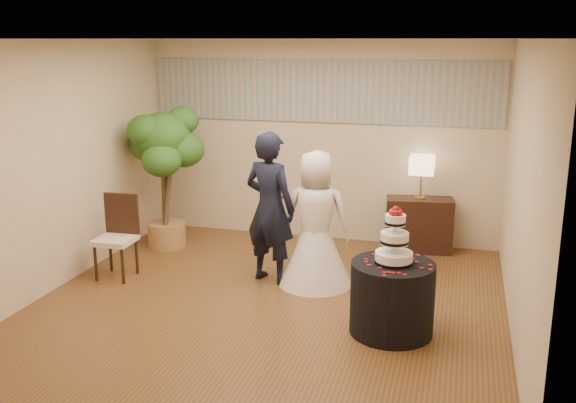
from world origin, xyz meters
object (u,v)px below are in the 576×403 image
(cake_table, at_px, (392,298))
(wedding_cake, at_px, (395,235))
(console, at_px, (419,225))
(groom, at_px, (270,208))
(side_chair, at_px, (115,238))
(bride, at_px, (316,219))
(ficus_tree, at_px, (164,177))
(table_lamp, at_px, (421,177))

(cake_table, height_order, wedding_cake, wedding_cake)
(wedding_cake, bearing_deg, console, 88.65)
(wedding_cake, distance_m, console, 2.70)
(console, bearing_deg, groom, -143.47)
(console, bearing_deg, side_chair, -157.93)
(bride, distance_m, ficus_tree, 2.46)
(side_chair, bearing_deg, bride, 9.09)
(table_lamp, xyz_separation_m, ficus_tree, (-3.38, -0.73, -0.04))
(bride, bearing_deg, cake_table, 129.31)
(wedding_cake, bearing_deg, bride, 133.50)
(cake_table, xyz_separation_m, wedding_cake, (0.00, 0.00, 0.64))
(wedding_cake, bearing_deg, ficus_tree, 150.26)
(wedding_cake, bearing_deg, groom, 146.36)
(table_lamp, bearing_deg, cake_table, -91.35)
(cake_table, height_order, ficus_tree, ficus_tree)
(groom, bearing_deg, cake_table, 164.62)
(groom, relative_size, ficus_tree, 0.91)
(groom, bearing_deg, wedding_cake, 164.62)
(groom, bearing_deg, table_lamp, -117.13)
(groom, relative_size, cake_table, 2.20)
(wedding_cake, distance_m, table_lamp, 2.62)
(groom, distance_m, side_chair, 1.90)
(cake_table, bearing_deg, wedding_cake, 90.00)
(table_lamp, height_order, ficus_tree, ficus_tree)
(console, distance_m, ficus_tree, 3.51)
(ficus_tree, xyz_separation_m, side_chair, (-0.05, -1.26, -0.48))
(groom, distance_m, console, 2.33)
(bride, distance_m, wedding_cake, 1.48)
(bride, relative_size, console, 1.82)
(cake_table, distance_m, side_chair, 3.43)
(cake_table, bearing_deg, ficus_tree, 150.26)
(bride, bearing_deg, ficus_tree, -24.01)
(groom, relative_size, side_chair, 1.80)
(bride, distance_m, console, 1.94)
(ficus_tree, relative_size, side_chair, 1.97)
(table_lamp, bearing_deg, side_chair, -149.85)
(wedding_cake, bearing_deg, cake_table, -90.00)
(bride, height_order, ficus_tree, ficus_tree)
(cake_table, distance_m, wedding_cake, 0.64)
(bride, xyz_separation_m, console, (1.07, 1.56, -0.43))
(cake_table, height_order, table_lamp, table_lamp)
(cake_table, distance_m, table_lamp, 2.71)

